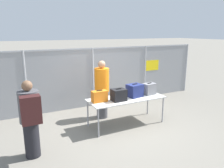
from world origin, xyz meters
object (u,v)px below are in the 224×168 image
inspection_table (126,100)px  security_worker_near (102,89)px  suitcase_orange (99,96)px  suitcase_black (119,95)px  traveler_hooded (30,117)px  suitcase_navy (135,90)px  utility_trailer (89,83)px  suitcase_grey (149,89)px

inspection_table → security_worker_near: size_ratio=1.23×
inspection_table → suitcase_orange: bearing=177.1°
suitcase_black → security_worker_near: 0.89m
suitcase_orange → security_worker_near: 0.85m
traveler_hooded → suitcase_orange: bearing=9.7°
suitcase_navy → utility_trailer: bearing=89.1°
suitcase_orange → suitcase_grey: size_ratio=1.03×
inspection_table → traveler_hooded: traveler_hooded is taller
suitcase_navy → traveler_hooded: bearing=-168.8°
traveler_hooded → utility_trailer: bearing=46.8°
utility_trailer → suitcase_black: bearing=-99.5°
suitcase_grey → traveler_hooded: size_ratio=0.24×
inspection_table → traveler_hooded: bearing=-167.9°
utility_trailer → security_worker_near: bearing=-103.8°
inspection_table → security_worker_near: (-0.38, 0.78, 0.17)m
suitcase_orange → utility_trailer: 3.83m
suitcase_orange → utility_trailer: bearing=72.9°
suitcase_grey → utility_trailer: (-0.44, 3.67, -0.54)m
inspection_table → suitcase_navy: 0.35m
suitcase_orange → suitcase_navy: (1.06, -0.03, 0.03)m
suitcase_orange → traveler_hooded: bearing=-161.6°
suitcase_black → suitcase_navy: 0.59m
traveler_hooded → suitcase_grey: bearing=0.7°
inspection_table → utility_trailer: 3.70m
utility_trailer → suitcase_grey: bearing=-83.2°
suitcase_grey → utility_trailer: 3.73m
suitcase_orange → utility_trailer: size_ratio=0.11×
suitcase_navy → traveler_hooded: (-2.84, -0.56, -0.05)m
suitcase_black → suitcase_grey: 1.07m
suitcase_black → suitcase_navy: (0.57, 0.12, 0.02)m
suitcase_navy → suitcase_black: bearing=-168.6°
inspection_table → traveler_hooded: size_ratio=1.31×
traveler_hooded → utility_trailer: (2.89, 4.22, -0.50)m
suitcase_orange → traveler_hooded: (-1.78, -0.59, -0.02)m
inspection_table → traveler_hooded: 2.63m
inspection_table → suitcase_black: 0.38m
suitcase_navy → security_worker_near: security_worker_near is taller
suitcase_navy → suitcase_grey: bearing=-1.1°
utility_trailer → suitcase_navy: bearing=-90.9°
suitcase_black → traveler_hooded: traveler_hooded is taller
inspection_table → suitcase_orange: (-0.79, 0.04, 0.20)m
suitcase_black → utility_trailer: size_ratio=0.10×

